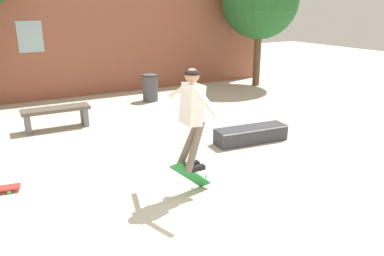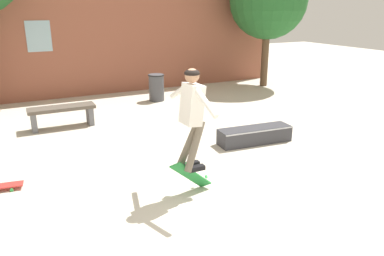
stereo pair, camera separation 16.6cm
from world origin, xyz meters
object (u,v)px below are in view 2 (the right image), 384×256
(park_bench, at_px, (62,113))
(skateboard_flipping, at_px, (191,175))
(tree_right, at_px, (268,0))
(skater, at_px, (192,110))
(skate_ledge, at_px, (255,135))
(trash_bin, at_px, (156,87))

(park_bench, relative_size, skateboard_flipping, 2.13)
(tree_right, height_order, skater, tree_right)
(park_bench, height_order, skater, skater)
(skate_ledge, relative_size, skateboard_flipping, 2.25)
(tree_right, relative_size, park_bench, 2.81)
(trash_bin, distance_m, skateboard_flipping, 6.11)
(skateboard_flipping, bearing_deg, trash_bin, 63.33)
(skateboard_flipping, bearing_deg, skater, -102.38)
(park_bench, bearing_deg, skate_ledge, -39.67)
(park_bench, distance_m, skate_ledge, 4.57)
(park_bench, distance_m, skateboard_flipping, 4.54)
(tree_right, xyz_separation_m, skateboard_flipping, (-6.10, -6.22, -2.67))
(skate_ledge, height_order, trash_bin, trash_bin)
(park_bench, height_order, skateboard_flipping, skateboard_flipping)
(tree_right, distance_m, skateboard_flipping, 9.11)
(park_bench, relative_size, skater, 1.00)
(skater, xyz_separation_m, skateboard_flipping, (0.00, 0.04, -1.05))
(park_bench, bearing_deg, trash_bin, 26.98)
(park_bench, xyz_separation_m, trash_bin, (3.01, 1.49, 0.06))
(park_bench, distance_m, trash_bin, 3.36)
(skate_ledge, xyz_separation_m, skater, (-2.23, -1.44, 1.18))
(skater, bearing_deg, park_bench, 104.73)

